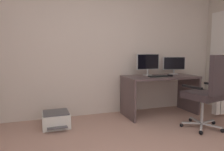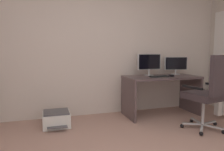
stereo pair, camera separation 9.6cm
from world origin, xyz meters
TOP-DOWN VIEW (x-y plane):
  - wall_back at (0.00, 2.25)m, footprint 5.38×0.10m
  - desk at (1.26, 1.80)m, footprint 1.34×0.66m
  - monitor_main at (1.10, 1.97)m, footprint 0.47×0.18m
  - monitor_secondary at (1.68, 1.97)m, footprint 0.46×0.18m
  - keyboard at (1.15, 1.70)m, footprint 0.34×0.14m
  - computer_mouse at (1.40, 1.68)m, footprint 0.07×0.11m
  - office_chair at (1.51, 0.84)m, footprint 0.63×0.67m
  - printer at (-0.64, 1.74)m, footprint 0.42×0.47m

SIDE VIEW (x-z plane):
  - printer at x=-0.64m, z-range 0.00..0.24m
  - desk at x=1.26m, z-range 0.16..0.89m
  - office_chair at x=1.51m, z-range 0.05..1.18m
  - keyboard at x=1.15m, z-range 0.73..0.75m
  - computer_mouse at x=1.40m, z-range 0.73..0.76m
  - monitor_secondary at x=1.68m, z-range 0.75..1.10m
  - monitor_main at x=1.10m, z-range 0.76..1.17m
  - wall_back at x=0.00m, z-range 0.00..2.55m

